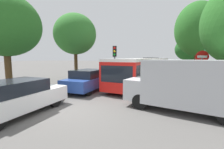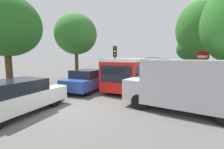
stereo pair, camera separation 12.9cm
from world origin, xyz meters
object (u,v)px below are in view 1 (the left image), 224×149
(articulated_bus, at_px, (147,68))
(white_van, at_px, (187,84))
(tree_right_mid, at_px, (197,29))
(queued_car_navy, at_px, (138,67))
(traffic_light, at_px, (115,57))
(tree_left_mid, at_px, (75,34))
(queued_car_silver, at_px, (142,66))
(direction_sign_post, at_px, (207,56))
(tree_left_near, at_px, (5,25))
(queued_car_white, at_px, (17,97))
(queued_car_black, at_px, (115,73))
(queued_car_red, at_px, (129,70))
(queued_car_blue, at_px, (89,80))
(city_bus_rear, at_px, (152,61))
(no_entry_sign, at_px, (201,67))
(tree_right_far, at_px, (188,49))

(articulated_bus, distance_m, white_van, 9.21)
(tree_right_mid, bearing_deg, white_van, -98.25)
(queued_car_navy, bearing_deg, traffic_light, -175.79)
(queued_car_navy, distance_m, tree_left_mid, 14.20)
(white_van, bearing_deg, queued_car_navy, -62.22)
(white_van, bearing_deg, queued_car_silver, -65.43)
(queued_car_silver, bearing_deg, tree_right_mid, -142.23)
(white_van, distance_m, traffic_light, 7.07)
(direction_sign_post, bearing_deg, tree_left_near, 24.92)
(traffic_light, bearing_deg, queued_car_white, -24.89)
(direction_sign_post, distance_m, tree_right_mid, 8.52)
(queued_car_black, height_order, white_van, white_van)
(traffic_light, bearing_deg, direction_sign_post, 87.30)
(queued_car_navy, bearing_deg, tree_left_near, 168.15)
(queued_car_red, relative_size, direction_sign_post, 1.11)
(white_van, xyz_separation_m, tree_right_mid, (2.01, 13.87, 4.66))
(queued_car_blue, relative_size, white_van, 0.85)
(city_bus_rear, xyz_separation_m, traffic_light, (1.32, -35.88, 1.07))
(queued_car_blue, distance_m, queued_car_silver, 22.85)
(queued_car_white, bearing_deg, tree_right_mid, -27.39)
(queued_car_red, distance_m, direction_sign_post, 11.39)
(articulated_bus, height_order, city_bus_rear, city_bus_rear)
(traffic_light, height_order, direction_sign_post, direction_sign_post)
(queued_car_white, bearing_deg, no_entry_sign, -52.71)
(queued_car_navy, bearing_deg, articulated_bus, -163.05)
(queued_car_blue, xyz_separation_m, tree_left_near, (-4.18, -3.01, 3.66))
(city_bus_rear, relative_size, queued_car_silver, 2.83)
(queued_car_blue, height_order, tree_right_mid, tree_right_mid)
(articulated_bus, distance_m, direction_sign_post, 5.68)
(direction_sign_post, bearing_deg, queued_car_black, -16.42)
(queued_car_red, xyz_separation_m, queued_car_silver, (-0.25, 11.32, 0.02))
(city_bus_rear, xyz_separation_m, tree_left_near, (-3.98, -41.38, 3.01))
(queued_car_black, height_order, traffic_light, traffic_light)
(queued_car_navy, xyz_separation_m, direction_sign_post, (8.19, -13.33, 1.84))
(city_bus_rear, xyz_separation_m, direction_sign_post, (8.35, -34.46, 1.13))
(queued_car_blue, xyz_separation_m, white_van, (6.32, -2.14, 0.46))
(tree_right_mid, bearing_deg, tree_right_far, 89.80)
(queued_car_red, relative_size, queued_car_silver, 0.98)
(city_bus_rear, bearing_deg, tree_right_far, -148.44)
(queued_car_red, height_order, direction_sign_post, direction_sign_post)
(queued_car_blue, height_order, tree_left_mid, tree_left_mid)
(tree_left_near, distance_m, tree_right_mid, 19.39)
(queued_car_red, distance_m, tree_right_far, 13.88)
(queued_car_black, xyz_separation_m, traffic_light, (1.17, -3.17, 1.78))
(articulated_bus, relative_size, queued_car_white, 3.73)
(queued_car_silver, distance_m, direction_sign_post, 20.85)
(white_van, xyz_separation_m, tree_left_near, (-10.51, -0.87, 3.20))
(queued_car_white, distance_m, queued_car_red, 16.77)
(tree_right_mid, bearing_deg, tree_left_mid, -149.17)
(articulated_bus, relative_size, queued_car_silver, 3.87)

